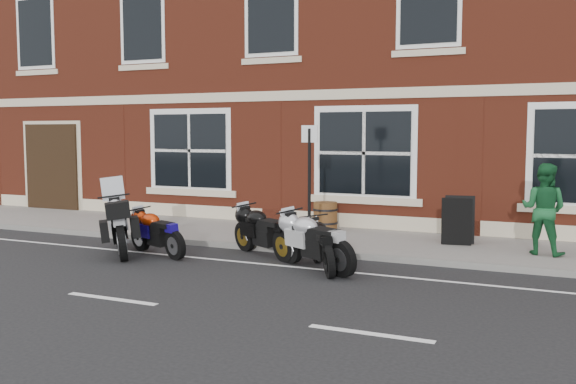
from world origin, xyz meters
name	(u,v)px	position (x,y,z in m)	size (l,w,h in m)	color
ground	(216,262)	(0.00, 0.00, 0.00)	(80.00, 80.00, 0.00)	black
sidewalk	(282,236)	(0.00, 3.00, 0.06)	(30.00, 3.00, 0.12)	slate
kerb	(251,247)	(0.00, 1.42, 0.06)	(30.00, 0.16, 0.12)	slate
pub_building	(378,25)	(0.00, 10.50, 6.00)	(24.00, 12.00, 12.00)	maroon
moto_touring_silver	(121,223)	(-2.25, 0.01, 0.62)	(1.66, 1.84, 1.53)	black
moto_sport_red	(157,231)	(-1.45, 0.14, 0.49)	(1.78, 0.82, 0.84)	black
moto_sport_black	(264,230)	(0.56, 0.93, 0.53)	(1.83, 1.12, 0.92)	black
moto_sport_silver	(314,240)	(1.96, 0.17, 0.55)	(1.92, 1.13, 0.95)	black
moto_naked_black	(324,243)	(2.12, 0.23, 0.49)	(1.09, 1.68, 0.85)	black
pedestrian_right	(544,209)	(5.68, 2.75, 1.00)	(0.86, 0.67, 1.77)	#175129
a_board_sign	(458,221)	(4.00, 3.16, 0.63)	(0.61, 0.41, 1.02)	black
barrel_planter	(325,216)	(0.72, 3.95, 0.46)	(0.60, 0.60, 0.67)	#4B2A14
parking_sign	(309,176)	(1.16, 1.86, 1.56)	(0.35, 0.07, 2.50)	black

